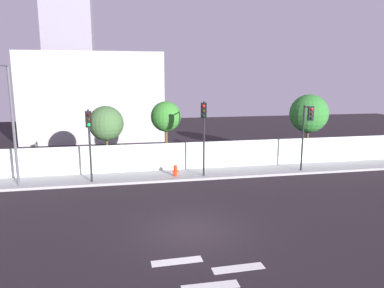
{
  "coord_description": "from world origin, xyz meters",
  "views": [
    {
      "loc": [
        -2.71,
        -13.81,
        6.4
      ],
      "look_at": [
        1.29,
        6.5,
        2.42
      ],
      "focal_mm": 33.53,
      "sensor_mm": 36.0,
      "label": 1
    }
  ],
  "objects": [
    {
      "name": "low_building_distant",
      "position": [
        -5.32,
        23.49,
        4.29
      ],
      "size": [
        13.41,
        6.0,
        8.57
      ],
      "primitive_type": "cube",
      "color": "#A2A2A2",
      "rests_on": "ground"
    },
    {
      "name": "tower_on_skyline",
      "position": [
        -8.93,
        35.49,
        11.48
      ],
      "size": [
        5.96,
        5.0,
        22.95
      ],
      "primitive_type": "cube",
      "color": "gray",
      "rests_on": "ground"
    },
    {
      "name": "roadside_tree_leftmost",
      "position": [
        -3.75,
        10.57,
        3.24
      ],
      "size": [
        2.32,
        2.32,
        4.41
      ],
      "color": "brown",
      "rests_on": "ground"
    },
    {
      "name": "roadside_tree_midright",
      "position": [
        10.96,
        10.57,
        3.59
      ],
      "size": [
        2.85,
        2.85,
        5.02
      ],
      "color": "brown",
      "rests_on": "ground"
    },
    {
      "name": "traffic_light_center",
      "position": [
        8.91,
        7.05,
        3.33
      ],
      "size": [
        0.35,
        1.15,
        4.35
      ],
      "color": "black",
      "rests_on": "sidewalk"
    },
    {
      "name": "perimeter_wall",
      "position": [
        0.0,
        9.49,
        1.05
      ],
      "size": [
        36.0,
        0.18,
        1.8
      ],
      "primitive_type": "cube",
      "color": "silver",
      "rests_on": "sidewalk"
    },
    {
      "name": "roadside_tree_midleft",
      "position": [
        0.27,
        10.57,
        3.59
      ],
      "size": [
        2.08,
        2.08,
        4.66
      ],
      "color": "brown",
      "rests_on": "ground"
    },
    {
      "name": "street_lamp_curbside",
      "position": [
        -8.77,
        7.46,
        4.21
      ],
      "size": [
        0.68,
        2.18,
        6.82
      ],
      "color": "#4C4C51",
      "rests_on": "sidewalk"
    },
    {
      "name": "fire_hydrant",
      "position": [
        0.48,
        7.77,
        0.54
      ],
      "size": [
        0.44,
        0.26,
        0.73
      ],
      "color": "red",
      "rests_on": "sidewalk"
    },
    {
      "name": "sidewalk",
      "position": [
        0.0,
        8.2,
        0.07
      ],
      "size": [
        36.0,
        2.4,
        0.15
      ],
      "primitive_type": "cube",
      "color": "gray",
      "rests_on": "ground"
    },
    {
      "name": "crosswalk_marking",
      "position": [
        -0.25,
        -4.1,
        0.0
      ],
      "size": [
        3.78,
        3.87,
        0.01
      ],
      "color": "silver",
      "rests_on": "ground"
    },
    {
      "name": "traffic_light_right",
      "position": [
        -4.55,
        6.99,
        3.31
      ],
      "size": [
        0.36,
        1.25,
        4.31
      ],
      "color": "black",
      "rests_on": "sidewalk"
    },
    {
      "name": "traffic_light_left",
      "position": [
        2.1,
        6.91,
        3.58
      ],
      "size": [
        0.55,
        1.43,
        4.69
      ],
      "color": "black",
      "rests_on": "sidewalk"
    },
    {
      "name": "ground_plane",
      "position": [
        0.0,
        0.0,
        0.0
      ],
      "size": [
        80.0,
        80.0,
        0.0
      ],
      "primitive_type": "plane",
      "color": "black"
    }
  ]
}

